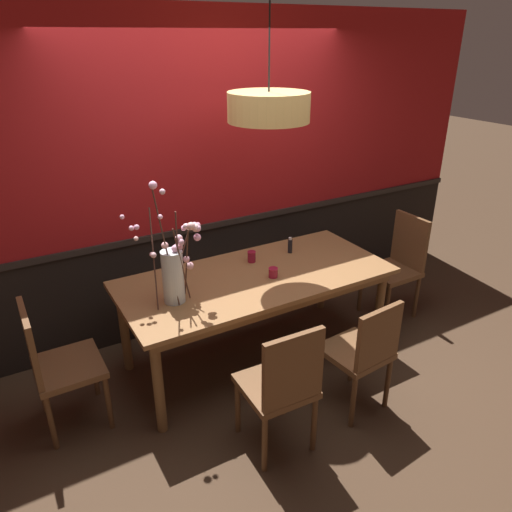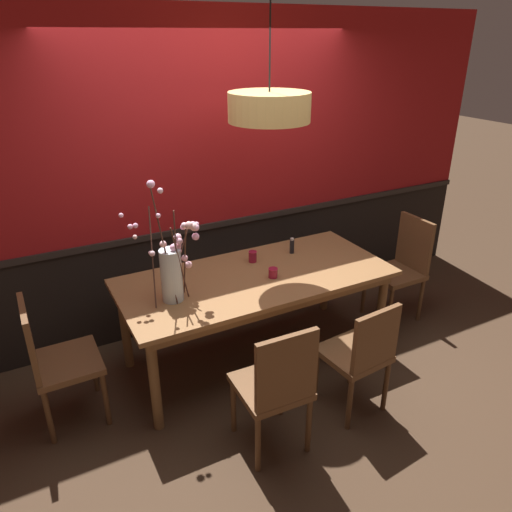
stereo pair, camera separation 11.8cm
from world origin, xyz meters
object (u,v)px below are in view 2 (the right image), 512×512
at_px(chair_near_side_right, 361,353).
at_px(condiment_bottle, 292,246).
at_px(chair_head_west_end, 53,357).
at_px(chair_far_side_right, 241,255).
at_px(chair_head_east_end, 402,264).
at_px(candle_holder_nearer_center, 273,273).
at_px(pendant_lamp, 269,107).
at_px(candle_holder_nearer_edge, 253,256).
at_px(chair_near_side_left, 277,384).
at_px(dining_table, 256,284).
at_px(chair_far_side_left, 180,268).
at_px(vase_with_blossoms, 173,270).

xyz_separation_m(chair_near_side_right, condiment_bottle, (0.13, 1.11, 0.34)).
xyz_separation_m(chair_head_west_end, chair_far_side_right, (1.83, 0.91, -0.03)).
relative_size(chair_head_east_end, candle_holder_nearer_center, 12.52).
bearing_deg(chair_head_east_end, pendant_lamp, 176.60).
xyz_separation_m(chair_far_side_right, pendant_lamp, (-0.19, -0.86, 1.50)).
bearing_deg(pendant_lamp, candle_holder_nearer_edge, 103.49).
xyz_separation_m(chair_head_east_end, candle_holder_nearer_edge, (-1.42, 0.26, 0.29)).
xyz_separation_m(chair_head_east_end, chair_near_side_left, (-1.86, -0.89, -0.01)).
bearing_deg(candle_holder_nearer_center, dining_table, 135.69).
xyz_separation_m(chair_far_side_right, candle_holder_nearer_edge, (-0.23, -0.68, 0.31)).
relative_size(chair_far_side_left, chair_near_side_right, 1.03).
distance_m(vase_with_blossoms, pendant_lamp, 1.29).
bearing_deg(chair_far_side_right, chair_head_east_end, -38.12).
xyz_separation_m(chair_far_side_left, condiment_bottle, (0.77, -0.66, 0.32)).
height_order(chair_head_east_end, candle_holder_nearer_edge, chair_head_east_end).
bearing_deg(vase_with_blossoms, chair_far_side_left, 68.95).
distance_m(chair_head_west_end, candle_holder_nearer_center, 1.64).
relative_size(chair_head_west_end, chair_far_side_right, 1.06).
distance_m(chair_near_side_right, condiment_bottle, 1.16).
relative_size(chair_near_side_right, candle_holder_nearer_edge, 9.47).
distance_m(chair_far_side_left, chair_near_side_left, 1.81).
relative_size(dining_table, chair_near_side_left, 2.24).
relative_size(chair_head_west_end, vase_with_blossoms, 1.05).
xyz_separation_m(candle_holder_nearer_center, candle_holder_nearer_edge, (-0.01, 0.32, 0.01)).
bearing_deg(dining_table, candle_holder_nearer_edge, 68.41).
distance_m(chair_head_west_end, pendant_lamp, 2.21).
height_order(vase_with_blossoms, candle_holder_nearer_center, vase_with_blossoms).
bearing_deg(candle_holder_nearer_edge, chair_far_side_right, 71.57).
relative_size(chair_far_side_right, condiment_bottle, 6.47).
xyz_separation_m(condiment_bottle, pendant_lamp, (-0.33, -0.17, 1.17)).
xyz_separation_m(chair_head_west_end, pendant_lamp, (1.65, 0.05, 1.48)).
relative_size(chair_head_west_end, chair_near_side_left, 1.00).
height_order(chair_far_side_right, candle_holder_nearer_center, chair_far_side_right).
distance_m(chair_far_side_right, pendant_lamp, 1.74).
xyz_separation_m(candle_holder_nearer_edge, condiment_bottle, (0.37, -0.00, 0.02)).
relative_size(candle_holder_nearer_center, pendant_lamp, 0.10).
bearing_deg(chair_near_side_right, chair_far_side_right, 90.60).
xyz_separation_m(chair_near_side_left, pendant_lamp, (0.48, 0.98, 1.48)).
distance_m(vase_with_blossoms, candle_holder_nearer_center, 0.80).
bearing_deg(chair_near_side_right, condiment_bottle, 83.46).
xyz_separation_m(chair_head_west_end, condiment_bottle, (1.98, 0.22, 0.31)).
bearing_deg(vase_with_blossoms, condiment_bottle, 14.06).
bearing_deg(condiment_bottle, vase_with_blossoms, -165.94).
bearing_deg(chair_head_west_end, candle_holder_nearer_center, -3.44).
xyz_separation_m(chair_far_side_left, candle_holder_nearer_center, (0.41, -0.98, 0.30)).
bearing_deg(condiment_bottle, chair_head_west_end, -173.61).
bearing_deg(chair_far_side_right, chair_near_side_left, -110.00).
relative_size(chair_far_side_left, candle_holder_nearer_center, 11.66).
xyz_separation_m(chair_head_west_end, candle_holder_nearer_edge, (1.60, 0.22, 0.29)).
relative_size(chair_head_east_end, chair_near_side_left, 1.03).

